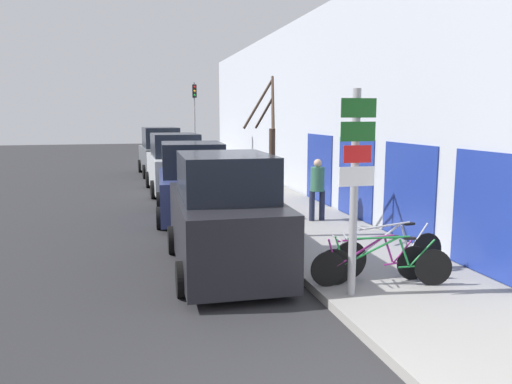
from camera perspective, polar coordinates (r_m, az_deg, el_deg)
name	(u,v)px	position (r m, az deg, el deg)	size (l,w,h in m)	color
ground_plane	(195,214)	(15.52, -6.96, -2.51)	(80.00, 80.00, 0.00)	#28282B
sidewalk_curb	(254,194)	(18.70, -0.20, -0.28)	(3.20, 32.00, 0.15)	gray
building_facade	(300,110)	(18.89, 5.07, 9.36)	(0.23, 32.00, 6.50)	#B2B7C1
signpost	(355,185)	(7.93, 11.21, 0.82)	(0.59, 0.15, 3.27)	#939399
bicycle_0	(384,264)	(8.80, 14.41, -7.96)	(2.22, 0.72, 0.87)	black
bicycle_1	(371,263)	(8.87, 13.06, -7.86)	(2.19, 0.44, 0.84)	black
bicycle_2	(389,252)	(9.43, 14.97, -6.69)	(2.35, 0.46, 0.95)	black
parked_car_0	(224,218)	(9.72, -3.62, -2.95)	(2.17, 4.43, 2.30)	black
parked_car_1	(192,185)	(14.73, -7.30, 0.85)	(2.30, 4.35, 2.24)	navy
parked_car_2	(175,166)	(19.93, -9.25, 3.01)	(2.18, 4.79, 2.31)	#B2B7BC
parked_car_3	(161,154)	(25.86, -10.84, 4.33)	(2.22, 4.57, 2.41)	#51565B
pedestrian_near	(317,185)	(13.69, 7.03, 0.78)	(0.44, 0.38, 1.69)	#1E2338
street_tree	(271,164)	(11.70, 1.70, 3.25)	(0.97, 2.06, 3.75)	#3D2D23
traffic_light	(195,115)	(25.47, -7.02, 8.75)	(0.20, 0.30, 4.50)	#939399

